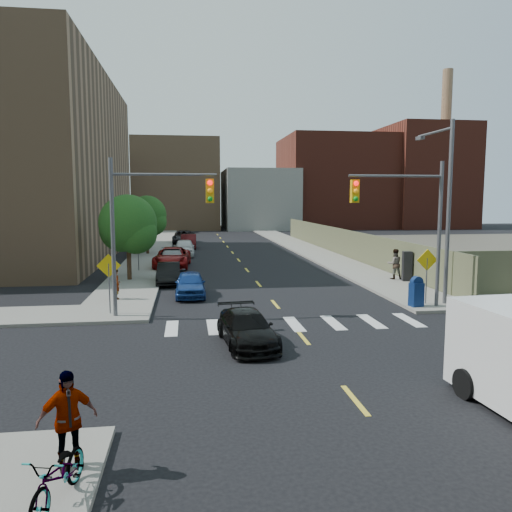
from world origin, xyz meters
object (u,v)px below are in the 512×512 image
object	(u,v)px
parked_car_grey	(184,237)
parked_car_blue	(190,284)
pedestrian_sw	(67,420)
parked_car_red	(172,258)
black_sedan	(247,328)
payphone	(407,266)
parked_car_white	(184,248)
bicycle	(59,476)
pedestrian_west	(117,284)
pedestrian_east	(395,264)
parked_car_maroon	(189,241)
mailbox	(416,292)
parked_car_black	(169,273)
parked_car_silver	(172,259)

from	to	relation	value
parked_car_grey	parked_car_blue	bearing A→B (deg)	-86.22
pedestrian_sw	parked_car_red	bearing A→B (deg)	61.66
parked_car_blue	black_sedan	world-z (taller)	parked_car_blue
parked_car_grey	payphone	bearing A→B (deg)	-62.24
parked_car_blue	parked_car_white	distance (m)	19.03
bicycle	pedestrian_west	bearing A→B (deg)	106.54
parked_car_white	pedestrian_east	xyz separation A→B (m)	(13.35, -15.90, 0.34)
parked_car_maroon	pedestrian_west	size ratio (longest dim) A/B	2.94
parked_car_maroon	mailbox	xyz separation A→B (m)	(10.67, -30.42, 0.10)
parked_car_blue	payphone	size ratio (longest dim) A/B	2.12
parked_car_blue	pedestrian_east	xyz separation A→B (m)	(12.93, 3.13, 0.44)
parked_car_white	pedestrian_west	size ratio (longest dim) A/B	2.94
parked_car_black	pedestrian_sw	xyz separation A→B (m)	(-1.12, -21.58, 0.46)
parked_car_black	parked_car_white	distance (m)	14.81
pedestrian_west	pedestrian_east	distance (m)	17.15
parked_car_grey	pedestrian_sw	distance (m)	49.71
parked_car_white	pedestrian_sw	size ratio (longest dim) A/B	2.37
parked_car_blue	pedestrian_west	bearing A→B (deg)	-165.32
mailbox	payphone	bearing A→B (deg)	57.43
parked_car_silver	bicycle	world-z (taller)	parked_car_silver
parked_car_silver	black_sedan	xyz separation A→B (m)	(3.26, -20.72, -0.09)
parked_car_blue	parked_car_grey	distance (m)	32.33
parked_car_blue	mailbox	world-z (taller)	mailbox
mailbox	pedestrian_east	distance (m)	8.11
parked_car_red	black_sedan	bearing A→B (deg)	-77.21
parked_car_black	parked_car_grey	size ratio (longest dim) A/B	0.74
pedestrian_sw	bicycle	world-z (taller)	pedestrian_sw
mailbox	parked_car_silver	bearing A→B (deg)	115.45
black_sedan	mailbox	bearing A→B (deg)	22.46
parked_car_red	parked_car_silver	bearing A→B (deg)	-86.11
black_sedan	pedestrian_sw	bearing A→B (deg)	-124.62
parked_car_red	bicycle	distance (m)	30.03
parked_car_black	pedestrian_east	world-z (taller)	pedestrian_east
mailbox	pedestrian_sw	distance (m)	18.23
pedestrian_east	pedestrian_west	bearing A→B (deg)	18.00
parked_car_maroon	payphone	xyz separation A→B (m)	(13.40, -23.40, 0.32)
pedestrian_west	parked_car_blue	bearing A→B (deg)	-94.82
black_sedan	payphone	distance (m)	16.37
parked_car_maroon	pedestrian_west	world-z (taller)	pedestrian_west
parked_car_blue	parked_car_red	xyz separation A→B (m)	(-1.30, 11.49, 0.10)
parked_car_white	parked_car_silver	bearing A→B (deg)	-95.48
black_sedan	parked_car_white	bearing A→B (deg)	88.95
parked_car_black	parked_car_white	world-z (taller)	parked_car_white
parked_car_silver	parked_car_white	distance (m)	7.70
parked_car_black	mailbox	distance (m)	14.91
black_sedan	mailbox	size ratio (longest dim) A/B	2.93
pedestrian_west	pedestrian_sw	world-z (taller)	pedestrian_sw
parked_car_red	parked_car_grey	xyz separation A→B (m)	(0.77, 20.84, -0.03)
parked_car_maroon	parked_car_grey	size ratio (longest dim) A/B	0.85
parked_car_silver	pedestrian_west	distance (m)	12.58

